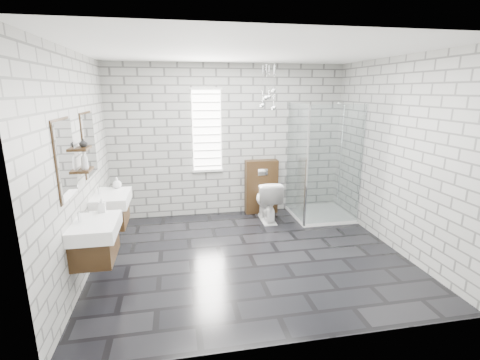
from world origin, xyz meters
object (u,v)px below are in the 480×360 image
object	(u,v)px
cistern_panel	(261,187)
shower_enclosure	(319,191)
vanity_left	(92,229)
vanity_right	(109,200)
toilet	(267,200)

from	to	relation	value
cistern_panel	shower_enclosure	size ratio (longest dim) A/B	0.49
vanity_left	shower_enclosure	world-z (taller)	shower_enclosure
vanity_right	shower_enclosure	distance (m)	3.48
vanity_left	cistern_panel	size ratio (longest dim) A/B	1.57
cistern_panel	toilet	size ratio (longest dim) A/B	1.37
shower_enclosure	toilet	bearing A→B (deg)	174.60
vanity_right	shower_enclosure	size ratio (longest dim) A/B	0.77
vanity_right	cistern_panel	size ratio (longest dim) A/B	1.57
vanity_right	shower_enclosure	world-z (taller)	shower_enclosure
vanity_left	cistern_panel	distance (m)	3.37
vanity_left	toilet	bearing A→B (deg)	36.26
vanity_left	cistern_panel	xyz separation A→B (m)	(2.49, 2.26, -0.26)
vanity_right	cistern_panel	xyz separation A→B (m)	(2.49, 1.20, -0.26)
vanity_left	vanity_right	bearing A→B (deg)	90.00
vanity_right	cistern_panel	bearing A→B (deg)	25.69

